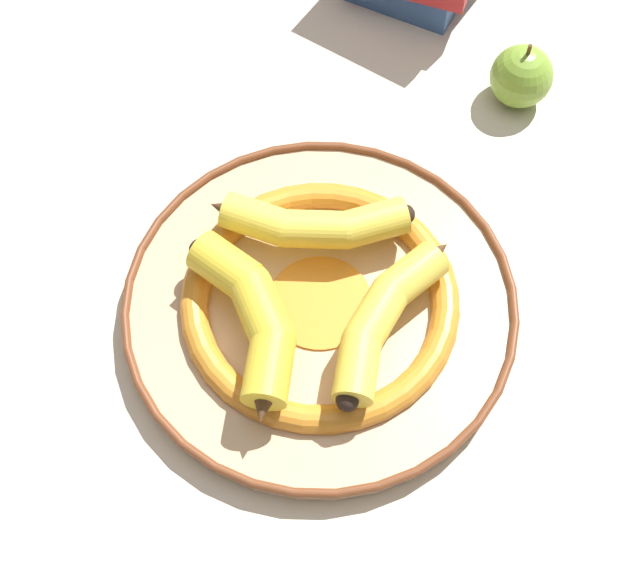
{
  "coord_description": "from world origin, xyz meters",
  "views": [
    {
      "loc": [
        -0.39,
        0.04,
        0.73
      ],
      "look_at": [
        -0.02,
        0.01,
        0.04
      ],
      "focal_mm": 50.0,
      "sensor_mm": 36.0,
      "label": 1
    }
  ],
  "objects_px": {
    "banana_a": "(311,224)",
    "banana_b": "(384,316)",
    "apple": "(521,76)",
    "decorative_bowl": "(320,304)",
    "banana_c": "(254,319)"
  },
  "relations": [
    {
      "from": "decorative_bowl",
      "to": "apple",
      "type": "xyz_separation_m",
      "value": [
        0.24,
        -0.22,
        0.02
      ]
    },
    {
      "from": "banana_a",
      "to": "apple",
      "type": "height_order",
      "value": "apple"
    },
    {
      "from": "banana_a",
      "to": "apple",
      "type": "xyz_separation_m",
      "value": [
        0.18,
        -0.23,
        -0.02
      ]
    },
    {
      "from": "banana_a",
      "to": "banana_c",
      "type": "distance_m",
      "value": 0.11
    },
    {
      "from": "decorative_bowl",
      "to": "banana_c",
      "type": "height_order",
      "value": "banana_c"
    },
    {
      "from": "banana_c",
      "to": "banana_b",
      "type": "bearing_deg",
      "value": -110.58
    },
    {
      "from": "decorative_bowl",
      "to": "banana_b",
      "type": "distance_m",
      "value": 0.07
    },
    {
      "from": "decorative_bowl",
      "to": "banana_b",
      "type": "xyz_separation_m",
      "value": [
        -0.03,
        -0.05,
        0.04
      ]
    },
    {
      "from": "banana_c",
      "to": "decorative_bowl",
      "type": "bearing_deg",
      "value": -81.34
    },
    {
      "from": "banana_b",
      "to": "banana_a",
      "type": "bearing_deg",
      "value": -116.43
    },
    {
      "from": "banana_b",
      "to": "decorative_bowl",
      "type": "bearing_deg",
      "value": -89.61
    },
    {
      "from": "decorative_bowl",
      "to": "banana_b",
      "type": "bearing_deg",
      "value": -123.25
    },
    {
      "from": "banana_a",
      "to": "banana_b",
      "type": "relative_size",
      "value": 1.21
    },
    {
      "from": "decorative_bowl",
      "to": "banana_c",
      "type": "relative_size",
      "value": 1.97
    },
    {
      "from": "decorative_bowl",
      "to": "apple",
      "type": "height_order",
      "value": "apple"
    }
  ]
}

